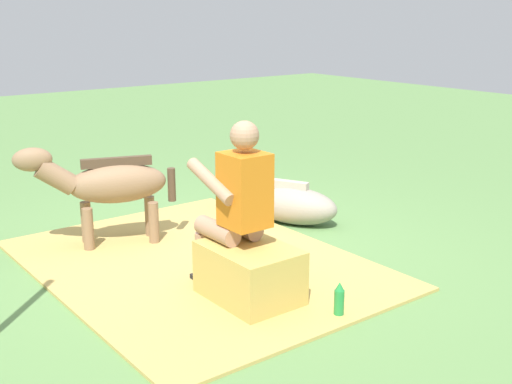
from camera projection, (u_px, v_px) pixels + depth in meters
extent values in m
plane|color=#608C4C|center=(217.00, 252.00, 5.61)|extent=(24.00, 24.00, 0.00)
cube|color=tan|center=(197.00, 264.00, 5.31)|extent=(3.03, 2.30, 0.02)
cube|color=tan|center=(249.00, 274.00, 4.61)|extent=(0.69, 0.51, 0.41)
cylinder|color=tan|center=(217.00, 231.00, 4.67)|extent=(0.40, 0.14, 0.14)
cylinder|color=tan|center=(203.00, 259.00, 4.90)|extent=(0.11, 0.11, 0.41)
cube|color=black|center=(203.00, 280.00, 4.94)|extent=(0.22, 0.10, 0.06)
cylinder|color=tan|center=(240.00, 225.00, 4.79)|extent=(0.40, 0.14, 0.14)
cylinder|color=tan|center=(224.00, 253.00, 5.02)|extent=(0.11, 0.11, 0.41)
cube|color=black|center=(225.00, 274.00, 5.06)|extent=(0.22, 0.10, 0.06)
cube|color=orange|center=(245.00, 190.00, 4.49)|extent=(0.30, 0.28, 0.52)
cylinder|color=tan|center=(211.00, 181.00, 4.52)|extent=(0.50, 0.09, 0.26)
cylinder|color=tan|center=(248.00, 174.00, 4.71)|extent=(0.50, 0.09, 0.26)
sphere|color=tan|center=(245.00, 135.00, 4.39)|extent=(0.20, 0.20, 0.20)
ellipsoid|color=#8C6B4C|center=(118.00, 183.00, 5.65)|extent=(0.58, 0.90, 0.34)
cylinder|color=#8C6B4C|center=(88.00, 230.00, 5.57)|extent=(0.09, 0.09, 0.39)
cylinder|color=#8C6B4C|center=(86.00, 223.00, 5.75)|extent=(0.09, 0.09, 0.39)
cylinder|color=#8C6B4C|center=(154.00, 224.00, 5.74)|extent=(0.09, 0.09, 0.39)
cylinder|color=#8C6B4C|center=(150.00, 217.00, 5.92)|extent=(0.09, 0.09, 0.39)
cylinder|color=#8C6B4C|center=(57.00, 177.00, 5.47)|extent=(0.29, 0.40, 0.33)
ellipsoid|color=#8C6B4C|center=(32.00, 160.00, 5.37)|extent=(0.26, 0.35, 0.20)
cube|color=#4D3A2A|center=(117.00, 162.00, 5.60)|extent=(0.25, 0.59, 0.08)
cylinder|color=#4D3A2A|center=(172.00, 185.00, 5.80)|extent=(0.07, 0.07, 0.30)
ellipsoid|color=gray|center=(294.00, 206.00, 6.33)|extent=(0.97, 0.74, 0.36)
cube|color=gray|center=(245.00, 211.00, 6.60)|extent=(0.36, 0.34, 0.10)
cylinder|color=gray|center=(243.00, 193.00, 6.55)|extent=(0.33, 0.29, 0.30)
ellipsoid|color=gray|center=(227.00, 183.00, 6.61)|extent=(0.34, 0.27, 0.20)
cube|color=#B5A999|center=(287.00, 185.00, 6.31)|extent=(0.43, 0.26, 0.08)
cylinder|color=#268C3F|center=(339.00, 304.00, 4.39)|extent=(0.07, 0.07, 0.20)
cone|color=#268C3F|center=(340.00, 286.00, 4.35)|extent=(0.06, 0.06, 0.06)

